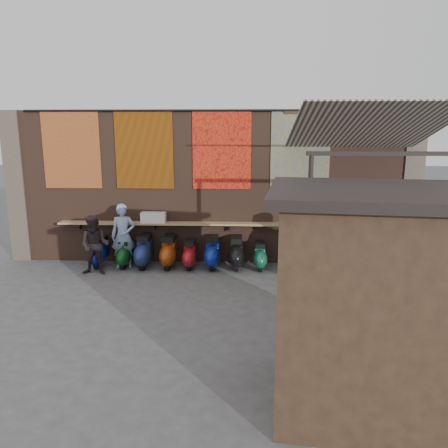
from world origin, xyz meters
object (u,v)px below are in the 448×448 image
at_px(scooter_stool_1, 125,254).
at_px(diner_right, 95,245).
at_px(scooter_stool_6, 236,253).
at_px(market_stall, 381,307).
at_px(shopper_grey, 406,266).
at_px(scooter_stool_4, 190,254).
at_px(scooter_stool_3, 169,252).
at_px(scooter_stool_5, 213,252).
at_px(shopper_navy, 371,262).
at_px(diner_left, 123,236).
at_px(scooter_stool_2, 144,251).
at_px(scooter_stool_0, 100,252).
at_px(shelf_box, 153,218).
at_px(shopper_tan, 312,245).

bearing_deg(scooter_stool_1, diner_right, -131.01).
relative_size(scooter_stool_1, diner_right, 0.50).
xyz_separation_m(scooter_stool_6, market_stall, (1.86, -5.68, 0.95)).
relative_size(shopper_grey, market_stall, 0.64).
bearing_deg(shopper_grey, market_stall, 108.41).
bearing_deg(scooter_stool_1, scooter_stool_4, -1.67).
distance_m(scooter_stool_3, market_stall, 6.79).
bearing_deg(scooter_stool_5, market_stall, -66.43).
distance_m(shopper_navy, shopper_grey, 0.82).
relative_size(scooter_stool_1, shopper_navy, 0.48).
height_order(diner_left, market_stall, market_stall).
relative_size(scooter_stool_4, diner_left, 0.46).
bearing_deg(shopper_navy, shopper_grey, 112.20).
distance_m(scooter_stool_5, diner_right, 2.93).
relative_size(scooter_stool_2, diner_right, 0.60).
distance_m(scooter_stool_3, diner_left, 1.24).
relative_size(scooter_stool_0, diner_right, 0.55).
bearing_deg(market_stall, diner_left, 137.62).
bearing_deg(scooter_stool_6, shopper_navy, -31.86).
xyz_separation_m(scooter_stool_0, shopper_grey, (6.95, -2.46, 0.49)).
height_order(scooter_stool_5, diner_right, diner_right).
distance_m(shelf_box, scooter_stool_2, 0.91).
bearing_deg(scooter_stool_0, scooter_stool_6, -0.23).
distance_m(scooter_stool_5, scooter_stool_6, 0.62).
distance_m(scooter_stool_5, shopper_navy, 3.96).
bearing_deg(scooter_stool_5, diner_right, -167.67).
height_order(scooter_stool_2, shopper_tan, shopper_tan).
height_order(shelf_box, scooter_stool_6, shelf_box).
bearing_deg(shopper_navy, shelf_box, -36.93).
relative_size(scooter_stool_6, diner_left, 0.51).
bearing_deg(scooter_stool_4, diner_left, -179.84).
bearing_deg(scooter_stool_2, scooter_stool_6, 0.11).
height_order(scooter_stool_3, diner_left, diner_left).
bearing_deg(scooter_stool_0, scooter_stool_2, -0.94).
bearing_deg(market_stall, shopper_tan, 98.48).
distance_m(scooter_stool_2, scooter_stool_6, 2.39).
xyz_separation_m(shopper_grey, market_stall, (-1.52, -3.23, 0.49)).
bearing_deg(market_stall, scooter_stool_2, 134.22).
relative_size(shopper_grey, shopper_tan, 0.98).
relative_size(shelf_box, shopper_grey, 0.37).
bearing_deg(scooter_stool_3, scooter_stool_5, -0.05).
height_order(scooter_stool_4, shopper_navy, shopper_navy).
distance_m(scooter_stool_4, shopper_tan, 3.14).
xyz_separation_m(scooter_stool_1, diner_right, (-0.55, -0.64, 0.39)).
xyz_separation_m(diner_right, shopper_tan, (5.23, -0.31, 0.15)).
xyz_separation_m(diner_left, diner_right, (-0.55, -0.58, -0.10)).
bearing_deg(shopper_grey, shopper_tan, 0.42).
xyz_separation_m(scooter_stool_2, scooter_stool_5, (1.78, 0.00, -0.01)).
distance_m(scooter_stool_1, shopper_tan, 4.80).
bearing_deg(diner_right, scooter_stool_2, 30.55).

